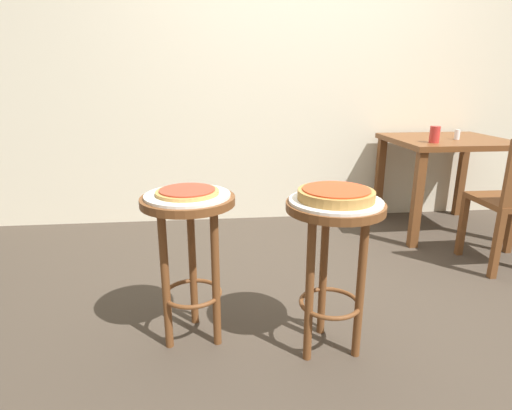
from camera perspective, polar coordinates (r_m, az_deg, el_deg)
name	(u,v)px	position (r m, az deg, el deg)	size (l,w,h in m)	color
ground_plane	(351,311)	(2.31, 12.92, -14.02)	(6.00, 6.00, 0.00)	#42382D
back_wall	(297,36)	(3.60, 5.61, 22.01)	(6.00, 0.10, 3.00)	beige
stool_foreground	(333,242)	(1.78, 10.53, -5.03)	(0.41, 0.41, 0.69)	brown
serving_plate_foreground	(336,201)	(1.72, 10.85, 0.53)	(0.38, 0.38, 0.01)	white
pizza_foreground	(336,194)	(1.71, 10.90, 1.44)	(0.31, 0.31, 0.05)	#B78442
stool_middle	(189,235)	(1.85, -9.09, -4.05)	(0.41, 0.41, 0.69)	brown
serving_plate_middle	(188,195)	(1.80, -9.35, 1.31)	(0.37, 0.37, 0.01)	white
pizza_middle	(187,192)	(1.79, -9.38, 1.80)	(0.27, 0.27, 0.02)	tan
dining_table	(446,154)	(3.57, 24.57, 6.38)	(0.85, 0.78, 0.74)	brown
cup_near_edge	(435,134)	(3.25, 23.26, 8.86)	(0.07, 0.07, 0.12)	red
condiment_shaker	(457,135)	(3.50, 25.82, 8.67)	(0.04, 0.04, 0.07)	white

